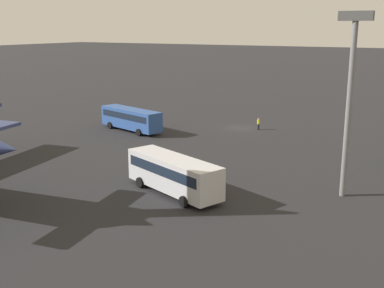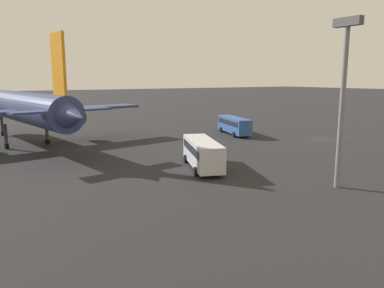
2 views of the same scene
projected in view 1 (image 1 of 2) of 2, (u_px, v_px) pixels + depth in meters
name	position (u px, v px, depth m)	size (l,w,h in m)	color
ground_plane	(240.00, 128.00, 72.32)	(600.00, 600.00, 0.00)	#232326
shuttle_bus_near	(131.00, 118.00, 69.70)	(11.38, 5.58, 3.23)	#2D5199
shuttle_bus_far	(174.00, 172.00, 43.42)	(11.00, 6.54, 3.36)	silver
worker_person	(258.00, 124.00, 70.66)	(0.38, 0.38, 1.74)	#1E1E2D
light_pole	(351.00, 85.00, 40.92)	(2.80, 0.70, 16.07)	slate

